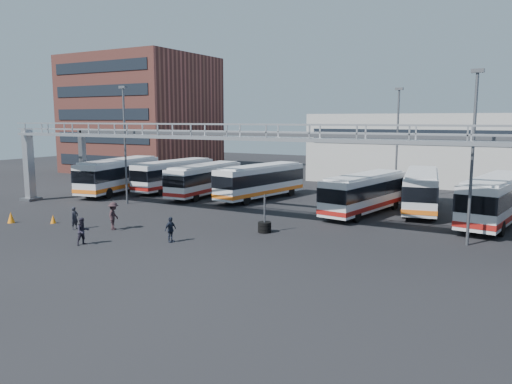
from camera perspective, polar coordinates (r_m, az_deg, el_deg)
The scene contains 21 objects.
ground at distance 29.55m, azimuth -2.70°, elevation -6.18°, with size 140.00×140.00×0.00m, color black.
gantry at distance 33.77m, azimuth 2.57°, elevation 5.11°, with size 51.40×5.15×7.10m.
apartment_building at distance 73.24m, azimuth -12.95°, elevation 8.59°, with size 18.00×15.00×16.00m, color brown.
warehouse at distance 62.38m, azimuth 26.50°, elevation 4.34°, with size 42.00×14.00×8.00m, color #9E9E99.
light_pole_left at distance 44.90m, azimuth -14.76°, elevation 5.92°, with size 0.70×0.35×10.21m.
light_pole_mid at distance 31.41m, azimuth 23.55°, elevation 4.59°, with size 0.70×0.35×10.21m.
light_pole_back at distance 47.58m, azimuth 15.85°, elevation 6.00°, with size 0.70×0.35×10.21m.
bus_0 at distance 52.14m, azimuth -15.37°, elevation 1.97°, with size 4.67×11.57×3.43m.
bus_1 at distance 52.46m, azimuth -9.33°, elevation 2.04°, with size 2.74×10.47×3.16m.
bus_2 at distance 48.33m, azimuth -5.87°, elevation 1.53°, with size 2.80×10.29×3.10m.
bus_3 at distance 46.27m, azimuth 0.52°, elevation 1.35°, with size 4.17×10.82×3.21m.
bus_5 at distance 39.92m, azimuth 12.35°, elevation -0.01°, with size 4.07×10.64×3.15m.
bus_6 at distance 42.36m, azimuth 18.36°, elevation 0.33°, with size 4.37×11.05×3.28m.
bus_7 at distance 38.80m, azimuth 25.78°, elevation -0.65°, with size 4.25×11.57×3.43m.
pedestrian_a at distance 35.89m, azimuth -20.02°, elevation -2.82°, with size 0.56×0.37×1.55m, color black.
pedestrian_b at distance 31.34m, azimuth -19.19°, elevation -4.26°, with size 0.80×0.62×1.64m, color #23202D.
pedestrian_c at distance 34.92m, azimuth -15.96°, elevation -2.65°, with size 1.22×0.70×1.89m, color #2E1E22.
pedestrian_d at distance 30.68m, azimuth -9.75°, elevation -4.26°, with size 0.91×0.38×1.55m, color #1A202F.
cone_left at distance 39.99m, azimuth -26.21°, elevation -2.62°, with size 0.50×0.50×0.80m, color orange.
cone_right at distance 38.60m, azimuth -22.18°, elevation -2.87°, with size 0.39×0.39×0.63m, color orange.
tire_stack at distance 32.88m, azimuth 0.99°, elevation -3.91°, with size 0.88×0.88×2.52m.
Camera 1 is at (15.26, -24.20, 7.40)m, focal length 35.00 mm.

